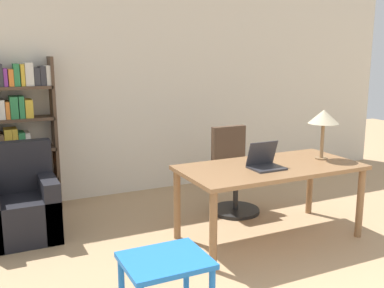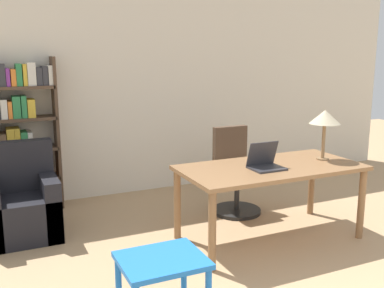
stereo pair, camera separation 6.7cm
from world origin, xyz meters
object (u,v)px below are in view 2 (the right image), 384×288
Objects in this scene: table_lamp at (325,118)px; desk at (271,174)px; office_chair at (234,176)px; armchair at (22,206)px; bookshelf at (24,141)px; laptop at (265,163)px; side_table_blue at (162,271)px.

desk is at bearing -179.73° from table_lamp.
table_lamp reaches higher than office_chair.
table_lamp reaches higher than desk.
table_lamp is 1.27m from office_chair.
bookshelf is (0.12, 0.82, 0.52)m from armchair.
laptop is at bearing -175.38° from table_lamp.
laptop reaches higher than side_table_blue.
armchair is at bearing 159.65° from table_lamp.
side_table_blue is 2.99m from bookshelf.
armchair is at bearing 109.47° from side_table_blue.
laptop is at bearing -101.80° from office_chair.
laptop is (-0.11, -0.06, 0.14)m from desk.
laptop is at bearing -43.91° from bookshelf.
side_table_blue is (-1.43, -0.93, -0.38)m from laptop.
desk is 0.83m from table_lamp.
laptop is 0.56× the size of side_table_blue.
desk is 3.22× the size of side_table_blue.
office_chair is at bearing -5.87° from armchair.
bookshelf is (-2.23, 1.06, 0.42)m from office_chair.
desk is 1.84m from side_table_blue.
table_lamp is at bearing -55.93° from office_chair.
side_table_blue is (-2.18, -0.99, -0.76)m from table_lamp.
bookshelf is (-0.61, 2.90, 0.41)m from side_table_blue.
table_lamp is 3.23m from armchair.
side_table_blue is (-1.62, -1.83, 0.01)m from office_chair.
side_table_blue is at bearing -131.36° from office_chair.
table_lamp is 2.52m from side_table_blue.
office_chair is 2.36m from armchair.
bookshelf reaches higher than laptop.
side_table_blue is 0.58× the size of armchair.
table_lamp reaches higher than side_table_blue.
armchair is (-2.27, 1.09, -0.35)m from desk.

